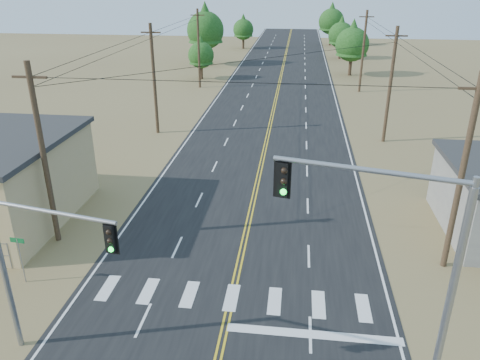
# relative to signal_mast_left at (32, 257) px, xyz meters

# --- Properties ---
(road) EXTENTS (15.00, 200.00, 0.02)m
(road) POSITION_rel_signal_mast_left_xyz_m (6.59, 26.30, -4.49)
(road) COLOR black
(road) RESTS_ON ground
(utility_pole_left_near) EXTENTS (1.80, 0.30, 10.00)m
(utility_pole_left_near) POSITION_rel_signal_mast_left_xyz_m (-3.91, 8.30, 0.61)
(utility_pole_left_near) COLOR #4C3826
(utility_pole_left_near) RESTS_ON ground
(utility_pole_left_mid) EXTENTS (1.80, 0.30, 10.00)m
(utility_pole_left_mid) POSITION_rel_signal_mast_left_xyz_m (-3.91, 28.30, 0.61)
(utility_pole_left_mid) COLOR #4C3826
(utility_pole_left_mid) RESTS_ON ground
(utility_pole_left_far) EXTENTS (1.80, 0.30, 10.00)m
(utility_pole_left_far) POSITION_rel_signal_mast_left_xyz_m (-3.91, 48.30, 0.61)
(utility_pole_left_far) COLOR #4C3826
(utility_pole_left_far) RESTS_ON ground
(utility_pole_right_near) EXTENTS (1.80, 0.30, 10.00)m
(utility_pole_right_near) POSITION_rel_signal_mast_left_xyz_m (17.09, 8.30, 0.61)
(utility_pole_right_near) COLOR #4C3826
(utility_pole_right_near) RESTS_ON ground
(utility_pole_right_mid) EXTENTS (1.80, 0.30, 10.00)m
(utility_pole_right_mid) POSITION_rel_signal_mast_left_xyz_m (17.09, 28.30, 0.61)
(utility_pole_right_mid) COLOR #4C3826
(utility_pole_right_mid) RESTS_ON ground
(utility_pole_right_far) EXTENTS (1.80, 0.30, 10.00)m
(utility_pole_right_far) POSITION_rel_signal_mast_left_xyz_m (17.09, 48.30, 0.61)
(utility_pole_right_far) COLOR #4C3826
(utility_pole_right_far) RESTS_ON ground
(signal_mast_left) EXTENTS (5.24, 1.34, 6.68)m
(signal_mast_left) POSITION_rel_signal_mast_left_xyz_m (0.00, 0.00, 0.00)
(signal_mast_left) COLOR gray
(signal_mast_left) RESTS_ON ground
(signal_mast_right) EXTENTS (6.28, 1.70, 8.25)m
(signal_mast_right) POSITION_rel_signal_mast_left_xyz_m (12.83, 0.71, 1.05)
(signal_mast_right) COLOR gray
(signal_mast_right) RESTS_ON ground
(street_sign) EXTENTS (0.73, 0.10, 2.47)m
(street_sign) POSITION_rel_signal_mast_left_xyz_m (-3.58, 4.30, -2.85)
(street_sign) COLOR gray
(street_sign) RESTS_ON ground
(tree_left_near) EXTENTS (3.69, 3.69, 6.15)m
(tree_left_near) POSITION_rel_signal_mast_left_xyz_m (-4.77, 53.87, -0.74)
(tree_left_near) COLOR #3F2D1E
(tree_left_near) RESTS_ON ground
(tree_left_mid) EXTENTS (6.07, 6.07, 10.11)m
(tree_left_mid) POSITION_rel_signal_mast_left_xyz_m (-6.38, 65.83, 1.68)
(tree_left_mid) COLOR #3F2D1E
(tree_left_mid) RESTS_ON ground
(tree_left_far) EXTENTS (4.14, 4.14, 6.90)m
(tree_left_far) POSITION_rel_signal_mast_left_xyz_m (-2.41, 85.52, -0.29)
(tree_left_far) COLOR #3F2D1E
(tree_left_far) RESTS_ON ground
(tree_right_near) EXTENTS (4.92, 4.92, 8.19)m
(tree_right_near) POSITION_rel_signal_mast_left_xyz_m (16.83, 59.30, 0.51)
(tree_right_near) COLOR #3F2D1E
(tree_right_near) RESTS_ON ground
(tree_right_mid) EXTENTS (4.49, 4.49, 7.49)m
(tree_right_mid) POSITION_rel_signal_mast_left_xyz_m (16.37, 74.88, 0.08)
(tree_right_mid) COLOR #3F2D1E
(tree_right_mid) RESTS_ON ground
(tree_right_far) EXTENTS (5.35, 5.35, 8.91)m
(tree_right_far) POSITION_rel_signal_mast_left_xyz_m (15.59, 92.83, 0.95)
(tree_right_far) COLOR #3F2D1E
(tree_right_far) RESTS_ON ground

